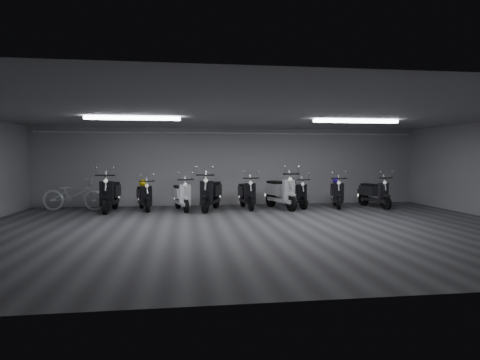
{
  "coord_description": "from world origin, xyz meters",
  "views": [
    {
      "loc": [
        -1.7,
        -9.63,
        1.74
      ],
      "look_at": [
        -0.03,
        2.5,
        1.05
      ],
      "focal_mm": 30.12,
      "sensor_mm": 36.0,
      "label": 1
    }
  ],
  "objects": [
    {
      "name": "fluor_strip_right",
      "position": [
        3.0,
        1.0,
        2.74
      ],
      "size": [
        2.4,
        0.18,
        0.08
      ],
      "primitive_type": "cube",
      "color": "white",
      "rests_on": "ceiling"
    },
    {
      "name": "scooter_9",
      "position": [
        4.81,
        3.47,
        0.66
      ],
      "size": [
        0.96,
        1.85,
        1.31
      ],
      "primitive_type": null,
      "rotation": [
        0.0,
        0.0,
        0.22
      ],
      "color": "black",
      "rests_on": "floor"
    },
    {
      "name": "scooter_7",
      "position": [
        2.09,
        3.78,
        0.62
      ],
      "size": [
        0.88,
        1.74,
        1.24
      ],
      "primitive_type": null,
      "rotation": [
        0.0,
        0.0,
        0.21
      ],
      "color": "black",
      "rests_on": "floor"
    },
    {
      "name": "ceiling",
      "position": [
        0.0,
        0.0,
        2.8
      ],
      "size": [
        14.0,
        10.0,
        0.01
      ],
      "primitive_type": "cube",
      "color": "gray",
      "rests_on": "ground"
    },
    {
      "name": "scooter_3",
      "position": [
        -0.86,
        3.42,
        0.74
      ],
      "size": [
        1.28,
        2.1,
        1.48
      ],
      "primitive_type": null,
      "rotation": [
        0.0,
        0.0,
        -0.33
      ],
      "color": "black",
      "rests_on": "floor"
    },
    {
      "name": "back_wall",
      "position": [
        0.0,
        5.0,
        1.4
      ],
      "size": [
        14.0,
        0.01,
        2.8
      ],
      "primitive_type": "cube",
      "color": "#98989B",
      "rests_on": "ground"
    },
    {
      "name": "floor",
      "position": [
        0.0,
        0.0,
        -0.01
      ],
      "size": [
        14.0,
        10.0,
        0.01
      ],
      "primitive_type": "cube",
      "color": "#3D3D40",
      "rests_on": "ground"
    },
    {
      "name": "helmet_1",
      "position": [
        2.05,
        4.01,
        0.88
      ],
      "size": [
        0.23,
        0.23,
        0.23
      ],
      "primitive_type": "sphere",
      "color": "black",
      "rests_on": "scooter_7"
    },
    {
      "name": "scooter_0",
      "position": [
        -4.06,
        3.62,
        0.74
      ],
      "size": [
        0.76,
        2.02,
        1.49
      ],
      "primitive_type": null,
      "rotation": [
        0.0,
        0.0,
        -0.05
      ],
      "color": "black",
      "rests_on": "floor"
    },
    {
      "name": "scooter_8",
      "position": [
        3.51,
        3.64,
        0.65
      ],
      "size": [
        1.0,
        1.83,
        1.3
      ],
      "primitive_type": null,
      "rotation": [
        0.0,
        0.0,
        -0.26
      ],
      "color": "black",
      "rests_on": "floor"
    },
    {
      "name": "scooter_2",
      "position": [
        -1.8,
        3.54,
        0.65
      ],
      "size": [
        0.97,
        1.83,
        1.3
      ],
      "primitive_type": null,
      "rotation": [
        0.0,
        0.0,
        0.24
      ],
      "color": "white",
      "rests_on": "floor"
    },
    {
      "name": "scooter_1",
      "position": [
        -3.02,
        3.77,
        0.61
      ],
      "size": [
        0.97,
        1.73,
        1.23
      ],
      "primitive_type": null,
      "rotation": [
        0.0,
        0.0,
        0.27
      ],
      "color": "black",
      "rests_on": "floor"
    },
    {
      "name": "front_wall",
      "position": [
        0.0,
        -5.0,
        1.4
      ],
      "size": [
        14.0,
        0.01,
        2.8
      ],
      "primitive_type": "cube",
      "color": "#98989B",
      "rests_on": "ground"
    },
    {
      "name": "helmet_2",
      "position": [
        -3.08,
        3.99,
        0.89
      ],
      "size": [
        0.25,
        0.25,
        0.25
      ],
      "primitive_type": "sphere",
      "color": "gold",
      "rests_on": "scooter_1"
    },
    {
      "name": "conduit",
      "position": [
        0.0,
        4.92,
        2.62
      ],
      "size": [
        13.6,
        0.05,
        0.05
      ],
      "primitive_type": "cylinder",
      "rotation": [
        0.0,
        1.57,
        0.0
      ],
      "color": "white",
      "rests_on": "back_wall"
    },
    {
      "name": "helmet_0",
      "position": [
        3.57,
        3.87,
        0.92
      ],
      "size": [
        0.24,
        0.24,
        0.24
      ],
      "primitive_type": "sphere",
      "color": "#250D96",
      "rests_on": "scooter_8"
    },
    {
      "name": "scooter_6",
      "position": [
        1.49,
        3.52,
        0.75
      ],
      "size": [
        1.25,
        2.12,
        1.5
      ],
      "primitive_type": null,
      "rotation": [
        0.0,
        0.0,
        0.3
      ],
      "color": "silver",
      "rests_on": "floor"
    },
    {
      "name": "scooter_5",
      "position": [
        0.37,
        3.74,
        0.66
      ],
      "size": [
        0.75,
        1.83,
        1.33
      ],
      "primitive_type": null,
      "rotation": [
        0.0,
        0.0,
        0.09
      ],
      "color": "black",
      "rests_on": "floor"
    },
    {
      "name": "bicycle",
      "position": [
        -5.29,
        4.05,
        0.65
      ],
      "size": [
        2.08,
        0.94,
        1.3
      ],
      "primitive_type": "imported",
      "rotation": [
        0.0,
        0.0,
        1.45
      ],
      "color": "white",
      "rests_on": "floor"
    },
    {
      "name": "fluor_strip_left",
      "position": [
        -3.0,
        1.0,
        2.74
      ],
      "size": [
        2.4,
        0.18,
        0.08
      ],
      "primitive_type": "cube",
      "color": "white",
      "rests_on": "ceiling"
    }
  ]
}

